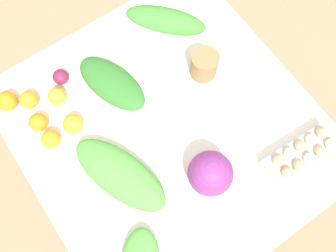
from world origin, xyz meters
TOP-DOWN VIEW (x-y plane):
  - ground_plane at (0.00, 0.00)m, footprint 8.00×8.00m
  - dining_table at (0.00, 0.00)m, footprint 1.16×1.09m
  - cabbage_purple at (0.25, 0.01)m, footprint 0.16×0.16m
  - egg_carton at (0.38, 0.34)m, footprint 0.13×0.30m
  - paper_bag at (-0.12, 0.26)m, footprint 0.11×0.11m
  - greens_bunch_kale at (-0.27, -0.08)m, footprint 0.35×0.23m
  - greens_bunch_dandelion at (0.06, -0.25)m, footprint 0.43×0.28m
  - greens_bunch_beet_tops at (-0.39, 0.25)m, footprint 0.34×0.31m
  - beet_root at (-0.41, -0.24)m, footprint 0.06×0.06m
  - orange_0 at (-0.39, -0.39)m, footprint 0.07×0.07m
  - orange_1 at (-0.29, -0.40)m, footprint 0.07×0.07m
  - orange_2 at (-0.20, -0.40)m, footprint 0.07×0.07m
  - orange_3 at (-0.43, -0.46)m, footprint 0.08×0.08m
  - orange_4 at (-0.34, -0.29)m, footprint 0.07×0.07m
  - orange_5 at (-0.21, -0.30)m, footprint 0.08×0.08m

SIDE VIEW (x-z plane):
  - ground_plane at x=0.00m, z-range 0.00..0.00m
  - dining_table at x=0.00m, z-range 0.29..1.06m
  - beet_root at x=-0.41m, z-range 0.77..0.84m
  - greens_bunch_kale at x=-0.27m, z-range 0.77..0.84m
  - orange_4 at x=-0.34m, z-range 0.77..0.84m
  - orange_1 at x=-0.29m, z-range 0.77..0.84m
  - orange_2 at x=-0.20m, z-range 0.77..0.84m
  - orange_0 at x=-0.39m, z-range 0.77..0.84m
  - orange_5 at x=-0.21m, z-range 0.77..0.85m
  - orange_3 at x=-0.43m, z-range 0.77..0.85m
  - egg_carton at x=0.38m, z-range 0.77..0.86m
  - greens_bunch_beet_tops at x=-0.39m, z-range 0.77..0.86m
  - greens_bunch_dandelion at x=0.06m, z-range 0.77..0.86m
  - paper_bag at x=-0.12m, z-range 0.77..0.89m
  - cabbage_purple at x=0.25m, z-range 0.77..0.94m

